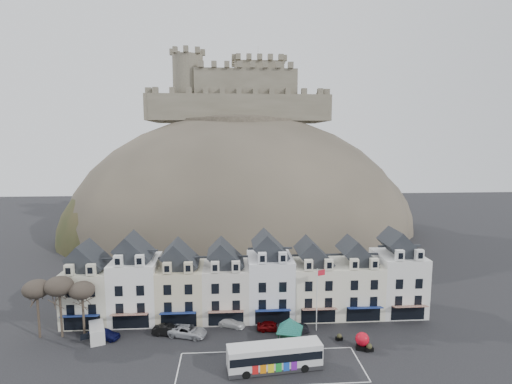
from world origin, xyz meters
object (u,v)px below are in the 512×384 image
red_buoy (362,341)px  car_navy (104,334)px  white_van (97,332)px  car_white (231,322)px  car_black (168,330)px  car_silver (188,331)px  car_charcoal (293,328)px  bus_shelter (290,324)px  flagpole (318,295)px  car_maroon (271,326)px  bus (275,356)px

red_buoy → car_navy: 34.71m
white_van → car_white: size_ratio=1.08×
car_navy → car_black: (8.59, 0.52, -0.02)m
car_silver → car_charcoal: size_ratio=1.16×
white_van → car_black: size_ratio=1.05×
white_van → car_black: bearing=-17.7°
car_black → white_van: bearing=103.3°
white_van → car_navy: white_van is taller
bus_shelter → car_white: bearing=157.4°
car_navy → flagpole: bearing=-71.5°
bus_shelter → car_charcoal: size_ratio=1.35×
red_buoy → car_silver: red_buoy is taller
red_buoy → car_navy: red_buoy is taller
flagpole → white_van: (-30.57, -0.54, -4.25)m
bus_shelter → car_charcoal: bus_shelter is taller
car_maroon → flagpole: bearing=-84.7°
bus_shelter → white_van: bearing=-171.7°
car_navy → white_van: bearing=107.4°
flagpole → car_black: (-21.00, -0.01, -4.50)m
white_van → car_silver: (12.29, 0.00, -0.22)m
car_maroon → car_navy: bearing=99.5°
red_buoy → white_van: red_buoy is taller
white_van → bus_shelter: bearing=-29.2°
red_buoy → car_white: 18.60m
red_buoy → car_black: bearing=168.2°
red_buoy → car_maroon: 12.69m
car_white → car_silver: bearing=136.0°
flagpole → car_silver: 18.82m
car_black → car_charcoal: car_charcoal is taller
bus_shelter → car_silver: bearing=-178.9°
flagpole → car_silver: size_ratio=1.74×
car_white → car_black: bearing=126.1°
bus → car_black: 16.71m
car_white → car_charcoal: bearing=-82.7°
red_buoy → car_silver: 23.57m
car_silver → car_white: size_ratio=1.24×
bus_shelter → car_white: (-7.70, 6.30, -2.53)m
car_silver → red_buoy: bearing=-85.5°
flagpole → bus_shelter: bearing=-136.6°
white_van → car_navy: size_ratio=1.06×
car_white → car_maroon: size_ratio=1.05×
car_charcoal → bus: bearing=155.6°
white_van → car_black: (9.56, 0.52, -0.25)m
bus → bus_shelter: size_ratio=1.87×
red_buoy → car_navy: (-34.37, 4.87, -0.39)m
car_black → car_silver: 2.78m
white_van → car_charcoal: bearing=-20.9°
car_silver → car_charcoal: car_charcoal is taller
bus → red_buoy: (11.94, 3.91, -0.62)m
bus_shelter → red_buoy: bearing=10.2°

